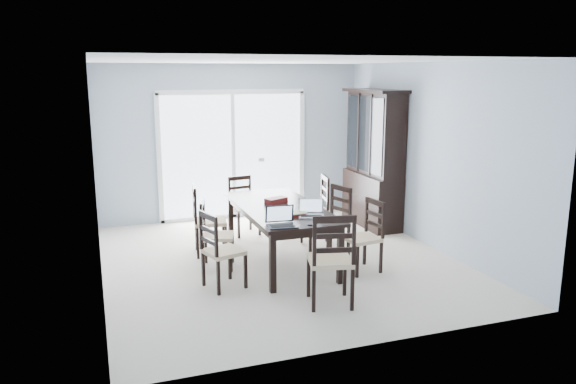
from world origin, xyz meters
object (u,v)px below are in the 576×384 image
at_px(hot_tub, 202,180).
at_px(chair_end_near, 332,250).
at_px(chair_right_near, 368,228).
at_px(game_box, 276,201).
at_px(cell_phone, 312,225).
at_px(chair_left_near, 217,242).
at_px(chair_end_far, 242,199).
at_px(chair_right_far, 318,201).
at_px(laptop_silver, 311,213).
at_px(dining_table, 280,212).
at_px(chair_right_mid, 335,213).
at_px(chair_left_far, 203,212).
at_px(chair_left_mid, 211,227).
at_px(laptop_dark, 282,222).
at_px(china_hutch, 374,160).

bearing_deg(hot_tub, chair_end_near, -85.12).
height_order(chair_right_near, game_box, chair_right_near).
bearing_deg(cell_phone, chair_left_near, -166.53).
height_order(chair_left_near, chair_end_far, chair_left_near).
height_order(chair_right_far, hot_tub, chair_right_far).
distance_m(chair_end_far, laptop_silver, 2.17).
bearing_deg(chair_end_far, chair_right_near, 107.72).
relative_size(chair_right_far, chair_end_far, 1.08).
bearing_deg(hot_tub, chair_left_near, -98.50).
xyz_separation_m(dining_table, cell_phone, (0.06, -1.00, 0.08)).
bearing_deg(chair_right_mid, cell_phone, 126.83).
distance_m(chair_left_far, chair_right_far, 1.77).
bearing_deg(chair_end_near, laptop_silver, 95.30).
relative_size(dining_table, chair_right_mid, 2.02).
bearing_deg(chair_left_mid, dining_table, 102.89).
relative_size(dining_table, laptop_dark, 6.28).
relative_size(chair_right_near, chair_end_far, 1.02).
bearing_deg(chair_left_mid, chair_end_near, 46.23).
relative_size(chair_right_far, game_box, 3.75).
bearing_deg(chair_right_mid, chair_end_far, 15.60).
height_order(laptop_silver, cell_phone, laptop_silver).
distance_m(chair_left_mid, chair_end_near, 1.91).
xyz_separation_m(chair_left_near, chair_left_mid, (0.08, 0.74, -0.02)).
bearing_deg(game_box, dining_table, -93.36).
bearing_deg(cell_phone, hot_tub, 126.26).
bearing_deg(chair_right_mid, game_box, 63.32).
distance_m(chair_left_near, chair_right_mid, 1.94).
xyz_separation_m(chair_left_far, chair_right_near, (1.83, -1.32, -0.04)).
distance_m(china_hutch, laptop_dark, 3.20).
xyz_separation_m(chair_left_far, chair_end_far, (0.77, 0.84, -0.05)).
height_order(china_hutch, laptop_dark, china_hutch).
bearing_deg(china_hutch, chair_right_mid, -135.22).
height_order(chair_right_mid, laptop_silver, chair_right_mid).
distance_m(china_hutch, chair_left_near, 3.61).
height_order(dining_table, laptop_dark, laptop_dark).
height_order(chair_right_far, chair_end_far, chair_right_far).
height_order(chair_right_mid, cell_phone, chair_right_mid).
xyz_separation_m(chair_left_far, hot_tub, (0.51, 2.74, -0.09)).
distance_m(dining_table, china_hutch, 2.41).
distance_m(chair_right_mid, laptop_silver, 0.97).
xyz_separation_m(laptop_dark, hot_tub, (-0.09, 4.32, -0.30)).
height_order(dining_table, game_box, game_box).
relative_size(chair_right_near, hot_tub, 0.52).
distance_m(game_box, hot_tub, 3.23).
height_order(dining_table, chair_left_mid, chair_left_mid).
relative_size(china_hutch, chair_left_mid, 2.15).
bearing_deg(chair_right_far, laptop_silver, 164.20).
bearing_deg(chair_right_near, china_hutch, -37.06).
distance_m(chair_left_mid, chair_end_far, 1.63).
bearing_deg(china_hutch, chair_left_far, -168.12).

